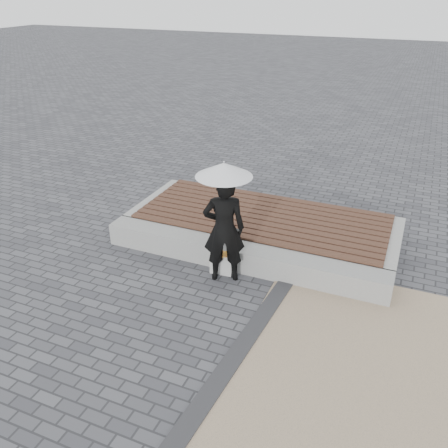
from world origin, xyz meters
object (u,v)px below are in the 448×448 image
Objects in this scene: parasol at (224,170)px; canvas_tote at (222,263)px; seating_ledge at (240,256)px; woman at (224,229)px; handbag at (229,235)px.

canvas_tote is at bearing 127.04° from parasol.
parasol is at bearing -104.81° from seating_ledge.
woman is 0.73m from canvas_tote.
woman is 4.77× the size of handbag.
handbag is at bearing 88.98° from canvas_tote.
seating_ledge is at bearing -3.36° from handbag.
seating_ledge is 1.76m from parasol.
parasol reaches higher than canvas_tote.
woman is 0.61m from handbag.
canvas_tote is (-0.20, -0.31, -0.00)m from seating_ledge.
woman is 4.58× the size of canvas_tote.
seating_ledge is 4.52× the size of parasol.
parasol is 2.79× the size of canvas_tote.
canvas_tote is at bearing -79.07° from handbag.
canvas_tote is (-0.09, 0.12, -0.71)m from woman.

